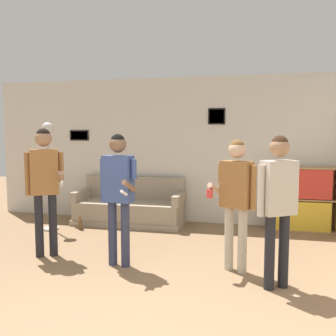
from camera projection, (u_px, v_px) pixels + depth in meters
wall_back at (190, 150)px, 6.99m from camera, size 7.86×0.08×2.70m
couch at (130, 208)px, 6.92m from camera, size 2.00×0.80×0.85m
bookshelf at (301, 199)px, 6.40m from camera, size 1.14×0.30×1.10m
floor_lamp at (48, 155)px, 6.39m from camera, size 0.28×0.28×1.86m
person_player_foreground_left at (45, 178)px, 5.01m from camera, size 0.60×0.38×1.74m
person_player_foreground_center at (118, 186)px, 4.65m from camera, size 0.50×0.49×1.66m
person_watcher_holding_cup at (236, 192)px, 4.47m from camera, size 0.57×0.35×1.60m
person_spectator_near_bookshelf at (278, 196)px, 3.96m from camera, size 0.43×0.36×1.65m
bottle_on_floor at (80, 224)px, 6.49m from camera, size 0.07×0.07×0.24m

